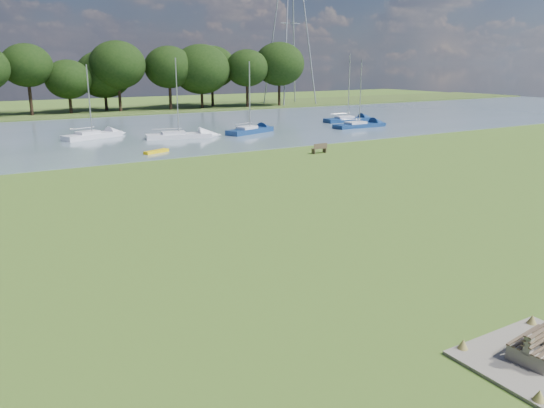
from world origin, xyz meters
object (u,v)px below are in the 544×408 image
riverbank_bench (320,148)px  sailboat_4 (347,118)px  sailboat_3 (250,129)px  sailboat_7 (92,134)px  bench_pair (541,343)px  sailboat_5 (359,124)px  kayak (156,151)px  sailboat_6 (178,134)px

riverbank_bench → sailboat_4: bearing=42.7°
sailboat_3 → sailboat_7: size_ratio=1.04×
bench_pair → sailboat_4: bearing=48.9°
riverbank_bench → sailboat_3: bearing=82.3°
sailboat_3 → sailboat_5: (14.93, -1.99, -0.08)m
kayak → sailboat_5: 29.70m
sailboat_5 → sailboat_6: bearing=173.1°
bench_pair → sailboat_3: size_ratio=0.24×
riverbank_bench → sailboat_5: (16.21, 13.71, 0.02)m
kayak → sailboat_4: sailboat_4 is taller
sailboat_5 → sailboat_7: 32.68m
kayak → bench_pair: bearing=-117.7°
sailboat_3 → kayak: bearing=-171.3°
sailboat_3 → sailboat_7: sailboat_3 is taller
kayak → sailboat_5: size_ratio=0.31×
bench_pair → sailboat_6: bearing=73.4°
riverbank_bench → kayak: bearing=145.9°
riverbank_bench → kayak: size_ratio=0.59×
riverbank_bench → sailboat_5: bearing=37.2°
sailboat_3 → sailboat_4: 18.43m
sailboat_7 → sailboat_5: bearing=-34.0°
riverbank_bench → sailboat_7: size_ratio=0.20×
sailboat_3 → sailboat_6: size_ratio=0.96×
kayak → sailboat_5: sailboat_5 is taller
sailboat_3 → sailboat_4: (17.97, 4.07, -0.03)m
bench_pair → riverbank_bench: bench_pair is taller
kayak → sailboat_4: (32.15, 12.00, 0.37)m
sailboat_3 → sailboat_5: size_ratio=0.97×
riverbank_bench → sailboat_5: sailboat_5 is taller
kayak → sailboat_7: bearing=78.2°
sailboat_3 → sailboat_6: 8.74m
sailboat_4 → sailboat_7: sailboat_4 is taller
riverbank_bench → kayak: (-12.89, 7.77, -0.29)m
kayak → sailboat_4: size_ratio=0.28×
bench_pair → sailboat_3: bearing=63.4°
sailboat_7 → bench_pair: bearing=-111.2°
bench_pair → sailboat_4: size_ratio=0.21×
sailboat_4 → sailboat_7: size_ratio=1.17×
kayak → sailboat_6: (5.45, 8.47, 0.30)m
bench_pair → kayak: size_ratio=0.75×
sailboat_7 → sailboat_3: bearing=-38.3°
bench_pair → sailboat_5: size_ratio=0.23×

